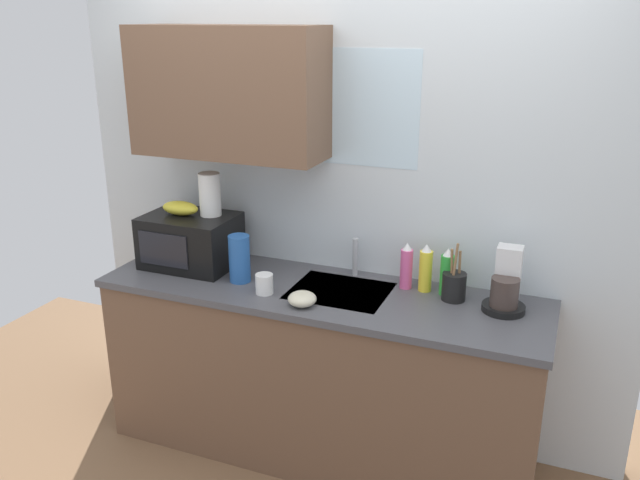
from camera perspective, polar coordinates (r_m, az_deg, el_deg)
name	(u,v)px	position (r m, az deg, el deg)	size (l,w,h in m)	color
kitchen_wall_assembly	(323,179)	(3.30, 0.24, 5.37)	(2.93, 0.42, 2.50)	silver
counter_unit	(320,370)	(3.34, 0.03, -11.29)	(2.16, 0.63, 0.90)	brown
sink_faucet	(355,257)	(3.28, 3.09, -1.46)	(0.03, 0.03, 0.19)	#B2B5BA
microwave	(191,241)	(3.45, -11.22, -0.05)	(0.46, 0.35, 0.27)	black
banana_bunch	(180,208)	(3.43, -12.08, 2.74)	(0.20, 0.11, 0.07)	gold
paper_towel_roll	(210,194)	(3.37, -9.58, 3.94)	(0.11, 0.11, 0.22)	white
coffee_maker	(506,287)	(3.01, 15.90, -3.95)	(0.19, 0.21, 0.28)	black
dish_soap_bottle_pink	(406,267)	(3.14, 7.54, -2.33)	(0.06, 0.06, 0.23)	#E55999
dish_soap_bottle_yellow	(426,269)	(3.12, 9.19, -2.51)	(0.06, 0.06, 0.23)	yellow
dish_soap_bottle_green	(447,273)	(3.10, 11.00, -2.84)	(0.06, 0.06, 0.23)	green
cereal_canister	(239,259)	(3.21, -7.03, -1.62)	(0.10, 0.10, 0.24)	#2659A5
mug_white	(264,284)	(3.09, -4.88, -3.83)	(0.08, 0.08, 0.10)	white
utensil_crock	(454,286)	(3.06, 11.60, -3.92)	(0.11, 0.11, 0.28)	black
small_bowl	(302,299)	(2.96, -1.56, -5.15)	(0.13, 0.13, 0.07)	beige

